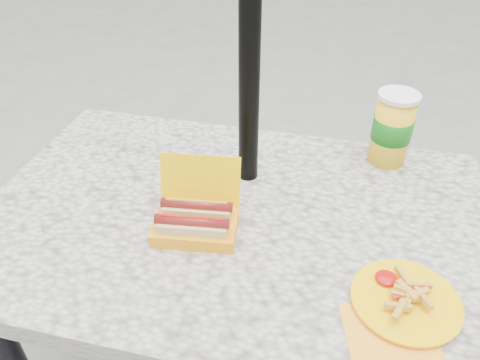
% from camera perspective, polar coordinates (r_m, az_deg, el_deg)
% --- Properties ---
extents(picnic_table, '(1.20, 0.80, 0.75)m').
position_cam_1_polar(picnic_table, '(1.18, -0.79, -8.11)').
color(picnic_table, beige).
rests_on(picnic_table, ground).
extents(umbrella_pole, '(0.05, 0.05, 2.20)m').
position_cam_1_polar(umbrella_pole, '(1.07, 1.18, 15.98)').
color(umbrella_pole, black).
rests_on(umbrella_pole, ground).
extents(hotdog_box, '(0.20, 0.18, 0.15)m').
position_cam_1_polar(hotdog_box, '(1.05, -5.44, -4.82)').
color(hotdog_box, '#FEC200').
rests_on(hotdog_box, picnic_table).
extents(fries_plate, '(0.23, 0.29, 0.04)m').
position_cam_1_polar(fries_plate, '(0.97, 19.38, -13.93)').
color(fries_plate, '#FF9F25').
rests_on(fries_plate, picnic_table).
extents(soda_cup, '(0.11, 0.11, 0.20)m').
position_cam_1_polar(soda_cup, '(1.30, 18.07, 6.02)').
color(soda_cup, yellow).
rests_on(soda_cup, picnic_table).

